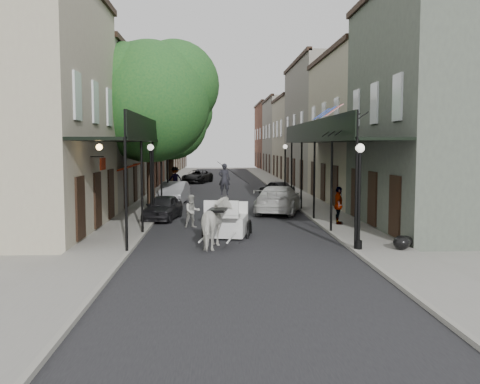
{
  "coord_description": "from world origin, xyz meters",
  "views": [
    {
      "loc": [
        -0.92,
        -20.4,
        3.77
      ],
      "look_at": [
        0.21,
        4.34,
        1.6
      ],
      "focal_mm": 40.0,
      "sensor_mm": 36.0,
      "label": 1
    }
  ],
  "objects": [
    {
      "name": "carriage",
      "position": [
        -0.41,
        1.84,
        1.2
      ],
      "size": [
        2.14,
        2.93,
        3.08
      ],
      "rotation": [
        0.0,
        0.0,
        -0.16
      ],
      "color": "black",
      "rests_on": "ground"
    },
    {
      "name": "road",
      "position": [
        0.0,
        20.0,
        0.01
      ],
      "size": [
        8.0,
        90.0,
        0.01
      ],
      "primitive_type": "cube",
      "color": "black",
      "rests_on": "ground"
    },
    {
      "name": "gallery_right",
      "position": [
        4.79,
        6.98,
        4.05
      ],
      "size": [
        2.2,
        18.05,
        4.88
      ],
      "color": "black",
      "rests_on": "sidewalk_right"
    },
    {
      "name": "car_left_mid",
      "position": [
        -3.6,
        14.0,
        0.71
      ],
      "size": [
        1.86,
        4.43,
        1.42
      ],
      "primitive_type": "imported",
      "rotation": [
        0.0,
        0.0,
        -0.08
      ],
      "color": "#9D9CA1",
      "rests_on": "ground"
    },
    {
      "name": "car_right_far",
      "position": [
        3.6,
        19.0,
        0.59
      ],
      "size": [
        2.72,
        3.72,
        1.18
      ],
      "primitive_type": "imported",
      "rotation": [
        0.0,
        0.0,
        3.58
      ],
      "color": "black",
      "rests_on": "ground"
    },
    {
      "name": "pedestrian_walking",
      "position": [
        -2.0,
        3.93,
        0.76
      ],
      "size": [
        0.88,
        0.78,
        1.52
      ],
      "primitive_type": "imported",
      "rotation": [
        0.0,
        0.0,
        0.33
      ],
      "color": "#ABA9A1",
      "rests_on": "ground"
    },
    {
      "name": "lamppost_right_near",
      "position": [
        4.1,
        -2.0,
        2.05
      ],
      "size": [
        0.32,
        0.32,
        3.71
      ],
      "color": "black",
      "rests_on": "sidewalk_right"
    },
    {
      "name": "gallery_left",
      "position": [
        -4.79,
        6.98,
        4.05
      ],
      "size": [
        2.2,
        18.05,
        4.88
      ],
      "color": "black",
      "rests_on": "sidewalk_left"
    },
    {
      "name": "building_row_left",
      "position": [
        -8.6,
        30.0,
        5.25
      ],
      "size": [
        5.0,
        80.0,
        10.5
      ],
      "primitive_type": "cube",
      "color": "#ABA488",
      "rests_on": "ground"
    },
    {
      "name": "ground",
      "position": [
        0.0,
        0.0,
        0.0
      ],
      "size": [
        140.0,
        140.0,
        0.0
      ],
      "primitive_type": "plane",
      "color": "gray",
      "rests_on": "ground"
    },
    {
      "name": "sidewalk_right",
      "position": [
        5.0,
        20.0,
        0.06
      ],
      "size": [
        2.2,
        90.0,
        0.12
      ],
      "primitive_type": "cube",
      "color": "gray",
      "rests_on": "ground"
    },
    {
      "name": "lamppost_left",
      "position": [
        -4.1,
        6.0,
        2.05
      ],
      "size": [
        0.32,
        0.32,
        3.71
      ],
      "color": "black",
      "rests_on": "sidewalk_left"
    },
    {
      "name": "horse",
      "position": [
        -0.87,
        -1.0,
        0.92
      ],
      "size": [
        1.34,
        2.32,
        1.84
      ],
      "primitive_type": "imported",
      "rotation": [
        0.0,
        0.0,
        2.98
      ],
      "color": "silver",
      "rests_on": "ground"
    },
    {
      "name": "pedestrian_sidewalk_right",
      "position": [
        4.76,
        3.91,
        0.99
      ],
      "size": [
        0.59,
        1.08,
        1.75
      ],
      "primitive_type": "imported",
      "rotation": [
        0.0,
        0.0,
        1.4
      ],
      "color": "gray",
      "rests_on": "sidewalk_right"
    },
    {
      "name": "building_row_right",
      "position": [
        8.6,
        30.0,
        5.25
      ],
      "size": [
        5.0,
        80.0,
        10.5
      ],
      "primitive_type": "cube",
      "color": "gray",
      "rests_on": "ground"
    },
    {
      "name": "tree_near",
      "position": [
        -4.2,
        10.18,
        6.49
      ],
      "size": [
        7.31,
        6.8,
        9.63
      ],
      "color": "#382619",
      "rests_on": "sidewalk_left"
    },
    {
      "name": "tree_far",
      "position": [
        -4.25,
        24.18,
        5.84
      ],
      "size": [
        6.45,
        6.0,
        8.61
      ],
      "color": "#382619",
      "rests_on": "sidewalk_left"
    },
    {
      "name": "pedestrian_sidewalk_left",
      "position": [
        -4.2,
        22.88,
        1.08
      ],
      "size": [
        1.42,
        1.12,
        1.92
      ],
      "primitive_type": "imported",
      "rotation": [
        0.0,
        0.0,
        3.52
      ],
      "color": "gray",
      "rests_on": "sidewalk_left"
    },
    {
      "name": "trash_bags",
      "position": [
        5.7,
        -2.03,
        0.35
      ],
      "size": [
        0.85,
        1.0,
        0.5
      ],
      "color": "black",
      "rests_on": "sidewalk_right"
    },
    {
      "name": "car_left_near",
      "position": [
        -3.6,
        6.62,
        0.63
      ],
      "size": [
        2.04,
        3.89,
        1.26
      ],
      "primitive_type": "imported",
      "rotation": [
        0.0,
        0.0,
        -0.15
      ],
      "color": "black",
      "rests_on": "ground"
    },
    {
      "name": "car_right_near",
      "position": [
        2.6,
        9.0,
        0.77
      ],
      "size": [
        3.52,
        5.7,
        1.54
      ],
      "primitive_type": "imported",
      "rotation": [
        0.0,
        0.0,
        2.87
      ],
      "color": "silver",
      "rests_on": "ground"
    },
    {
      "name": "lamppost_right_far",
      "position": [
        4.1,
        18.0,
        2.05
      ],
      "size": [
        0.32,
        0.32,
        3.71
      ],
      "color": "black",
      "rests_on": "sidewalk_right"
    },
    {
      "name": "sidewalk_left",
      "position": [
        -5.0,
        20.0,
        0.06
      ],
      "size": [
        2.2,
        90.0,
        0.12
      ],
      "primitive_type": "cube",
      "color": "gray",
      "rests_on": "ground"
    },
    {
      "name": "car_left_far",
      "position": [
        -2.75,
        33.28,
        0.65
      ],
      "size": [
        3.34,
        5.09,
        1.3
      ],
      "primitive_type": "imported",
      "rotation": [
        0.0,
        0.0,
        -0.27
      ],
      "color": "black",
      "rests_on": "ground"
    }
  ]
}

